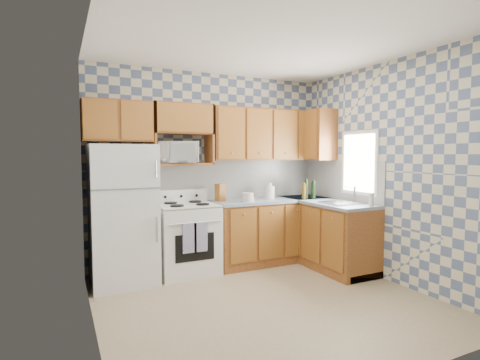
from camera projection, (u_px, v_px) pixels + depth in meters
name	position (u px, v px, depth m)	size (l,w,h in m)	color
floor	(266.00, 301.00, 3.98)	(3.40, 3.40, 0.00)	#8F7959
back_wall	(211.00, 169.00, 5.33)	(3.40, 0.02, 2.70)	slate
right_wall	(386.00, 172.00, 4.63)	(0.02, 3.20, 2.70)	slate
backsplash_back	(237.00, 179.00, 5.50)	(2.60, 0.01, 0.56)	silver
backsplash_right	(341.00, 180.00, 5.35)	(0.01, 1.60, 0.56)	silver
refrigerator	(123.00, 215.00, 4.49)	(0.75, 0.70, 1.68)	white
stove_body	(187.00, 240.00, 4.89)	(0.76, 0.65, 0.90)	white
cooktop	(186.00, 205.00, 4.86)	(0.76, 0.65, 0.03)	silver
backguard	(180.00, 196.00, 5.10)	(0.76, 0.08, 0.17)	white
dish_towel_left	(190.00, 238.00, 4.54)	(0.17, 0.03, 0.36)	navy
dish_towel_right	(201.00, 237.00, 4.61)	(0.17, 0.03, 0.36)	navy
base_cabinets_back	(271.00, 231.00, 5.48)	(1.75, 0.60, 0.88)	#623113
base_cabinets_right	(324.00, 234.00, 5.28)	(0.60, 1.60, 0.88)	#623113
countertop_back	(272.00, 200.00, 5.44)	(1.77, 0.63, 0.04)	slate
countertop_right	(325.00, 202.00, 5.25)	(0.63, 1.60, 0.04)	slate
upper_cabinets_back	(267.00, 135.00, 5.50)	(1.75, 0.33, 0.74)	#623113
upper_cabinets_fridge	(117.00, 121.00, 4.58)	(0.82, 0.33, 0.50)	#623113
upper_cabinets_right	(314.00, 135.00, 5.65)	(0.33, 0.70, 0.74)	#623113
microwave_shelf	(182.00, 164.00, 4.97)	(0.80, 0.33, 0.03)	#623113
microwave	(178.00, 152.00, 4.90)	(0.51, 0.35, 0.28)	white
sink	(342.00, 203.00, 4.93)	(0.48, 0.40, 0.03)	#B7B7BC
window	(359.00, 163.00, 5.02)	(0.02, 0.66, 0.86)	silver
bottle_0	(306.00, 189.00, 5.44)	(0.06, 0.06, 0.27)	black
bottle_1	(314.00, 190.00, 5.45)	(0.06, 0.06, 0.25)	black
bottle_2	(313.00, 190.00, 5.55)	(0.06, 0.06, 0.23)	#5B3F12
bottle_3	(304.00, 192.00, 5.37)	(0.06, 0.06, 0.22)	#5B3F12
knife_block	(220.00, 192.00, 5.18)	(0.11, 0.11, 0.24)	brown
electric_kettle	(270.00, 192.00, 5.45)	(0.14, 0.14, 0.18)	white
food_containers	(248.00, 197.00, 5.11)	(0.18, 0.18, 0.12)	beige
soap_bottle	(371.00, 200.00, 4.62)	(0.06, 0.06, 0.17)	beige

